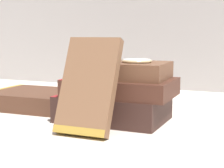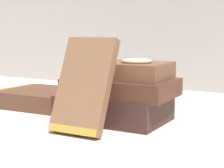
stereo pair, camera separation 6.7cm
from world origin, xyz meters
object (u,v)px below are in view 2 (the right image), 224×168
(pocket_watch, at_px, (137,61))
(reading_glasses, at_px, (108,104))
(book_side_left, at_px, (43,98))
(book_leaning_front, at_px, (84,89))
(book_flat_bottom, at_px, (111,107))
(book_flat_middle, at_px, (119,87))
(book_flat_top, at_px, (120,70))

(pocket_watch, distance_m, reading_glasses, 0.21)
(book_side_left, distance_m, book_leaning_front, 0.26)
(pocket_watch, bearing_deg, book_side_left, 170.35)
(book_flat_bottom, xyz_separation_m, book_leaning_front, (0.00, -0.10, 0.05))
(book_flat_bottom, relative_size, pocket_watch, 3.32)
(book_flat_middle, height_order, book_side_left, book_flat_middle)
(book_side_left, xyz_separation_m, reading_glasses, (0.12, 0.08, -0.02))
(pocket_watch, bearing_deg, book_flat_bottom, -175.73)
(book_flat_bottom, xyz_separation_m, book_side_left, (-0.20, 0.05, -0.01))
(book_leaning_front, relative_size, reading_glasses, 1.48)
(book_flat_top, distance_m, reading_glasses, 0.18)
(book_flat_bottom, height_order, book_flat_top, book_flat_top)
(book_flat_top, bearing_deg, book_side_left, 166.71)
(book_flat_bottom, bearing_deg, pocket_watch, 4.30)
(book_flat_bottom, xyz_separation_m, book_flat_middle, (0.02, 0.00, 0.04))
(reading_glasses, bearing_deg, book_side_left, -137.77)
(book_side_left, relative_size, reading_glasses, 1.93)
(book_flat_middle, bearing_deg, book_side_left, 166.63)
(book_flat_top, relative_size, book_side_left, 0.86)
(book_flat_middle, xyz_separation_m, pocket_watch, (0.03, 0.00, 0.05))
(reading_glasses, bearing_deg, book_leaning_front, -61.96)
(book_flat_top, xyz_separation_m, book_leaning_front, (-0.01, -0.11, -0.02))
(book_flat_top, relative_size, reading_glasses, 1.66)
(book_flat_bottom, relative_size, book_flat_top, 1.10)
(book_flat_bottom, distance_m, book_side_left, 0.21)
(book_leaning_front, bearing_deg, book_flat_middle, 83.26)
(book_leaning_front, xyz_separation_m, pocket_watch, (0.05, 0.10, 0.04))
(book_flat_top, relative_size, pocket_watch, 3.02)
(pocket_watch, bearing_deg, reading_glasses, 136.04)
(book_flat_top, xyz_separation_m, reading_glasses, (-0.10, 0.12, -0.09))
(book_flat_bottom, relative_size, reading_glasses, 1.82)
(book_flat_top, xyz_separation_m, pocket_watch, (0.04, -0.00, 0.02))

